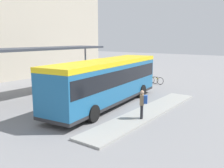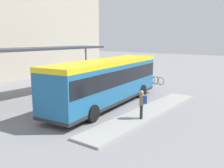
% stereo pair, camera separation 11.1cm
% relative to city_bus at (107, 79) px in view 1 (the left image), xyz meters
% --- Properties ---
extents(ground_plane, '(120.00, 120.00, 0.00)m').
position_rel_city_bus_xyz_m(ground_plane, '(-0.01, -0.00, -1.88)').
color(ground_plane, gray).
extents(curb_island, '(12.00, 1.80, 0.12)m').
position_rel_city_bus_xyz_m(curb_island, '(-0.05, -3.25, -1.82)').
color(curb_island, '#9E9E99').
rests_on(curb_island, ground_plane).
extents(city_bus, '(11.64, 3.74, 3.22)m').
position_rel_city_bus_xyz_m(city_bus, '(0.00, 0.00, 0.00)').
color(city_bus, '#1E6093').
rests_on(city_bus, ground_plane).
extents(pedestrian_waiting, '(0.50, 0.53, 1.66)m').
position_rel_city_bus_xyz_m(pedestrian_waiting, '(-1.50, -3.68, -0.81)').
color(pedestrian_waiting, '#232328').
rests_on(pedestrian_waiting, curb_island).
extents(bicycle_yellow, '(0.48, 1.80, 0.77)m').
position_rel_city_bus_xyz_m(bicycle_yellow, '(9.65, 0.98, -1.49)').
color(bicycle_yellow, black).
rests_on(bicycle_yellow, ground_plane).
extents(bicycle_blue, '(0.48, 1.80, 0.78)m').
position_rel_city_bus_xyz_m(bicycle_blue, '(9.73, 1.65, -1.49)').
color(bicycle_blue, black).
rests_on(bicycle_blue, ground_plane).
extents(bicycle_white, '(0.48, 1.53, 0.67)m').
position_rel_city_bus_xyz_m(bicycle_white, '(9.64, 2.32, -1.54)').
color(bicycle_white, black).
rests_on(bicycle_white, ground_plane).
extents(bicycle_red, '(0.48, 1.60, 0.69)m').
position_rel_city_bus_xyz_m(bicycle_red, '(9.68, 2.99, -1.53)').
color(bicycle_red, black).
rests_on(bicycle_red, ground_plane).
extents(station_shelter, '(13.57, 2.95, 3.97)m').
position_rel_city_bus_xyz_m(station_shelter, '(-1.14, 6.20, 1.95)').
color(station_shelter, '#383D47').
rests_on(station_shelter, ground_plane).
extents(station_building, '(26.09, 10.57, 13.70)m').
position_rel_city_bus_xyz_m(station_building, '(4.08, 20.01, 4.97)').
color(station_building, '#BCB29E').
rests_on(station_building, ground_plane).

